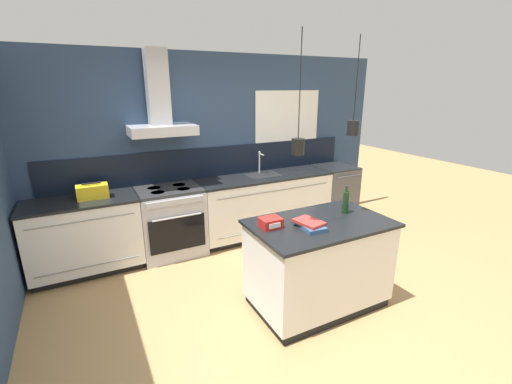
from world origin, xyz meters
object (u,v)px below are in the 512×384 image
dishwasher (333,193)px  red_supply_box (271,223)px  bottle_on_island (346,202)px  oven_range (171,221)px  book_stack (310,224)px  yellow_toolbox (93,192)px

dishwasher → red_supply_box: (-2.19, -1.70, 0.50)m
bottle_on_island → dishwasher: bearing=52.5°
oven_range → bottle_on_island: bearing=-51.0°
dishwasher → bottle_on_island: size_ratio=3.10×
oven_range → red_supply_box: (0.53, -1.70, 0.50)m
oven_range → dishwasher: bearing=0.1°
book_stack → yellow_toolbox: (-1.73, 1.87, 0.05)m
oven_range → dishwasher: same height
dishwasher → yellow_toolbox: (-3.60, 0.00, 0.54)m
dishwasher → book_stack: 2.70m
book_stack → yellow_toolbox: size_ratio=0.95×
bottle_on_island → red_supply_box: size_ratio=1.52×
oven_range → yellow_toolbox: (-0.88, 0.00, 0.54)m
dishwasher → red_supply_box: red_supply_box is taller
oven_range → book_stack: 2.11m
oven_range → yellow_toolbox: size_ratio=2.68×
red_supply_box → bottle_on_island: bearing=-1.7°
book_stack → oven_range: bearing=114.4°
yellow_toolbox → book_stack: bearing=-47.3°
yellow_toolbox → red_supply_box: bearing=-50.4°
book_stack → yellow_toolbox: 2.55m
bottle_on_island → red_supply_box: (-0.87, 0.03, -0.08)m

